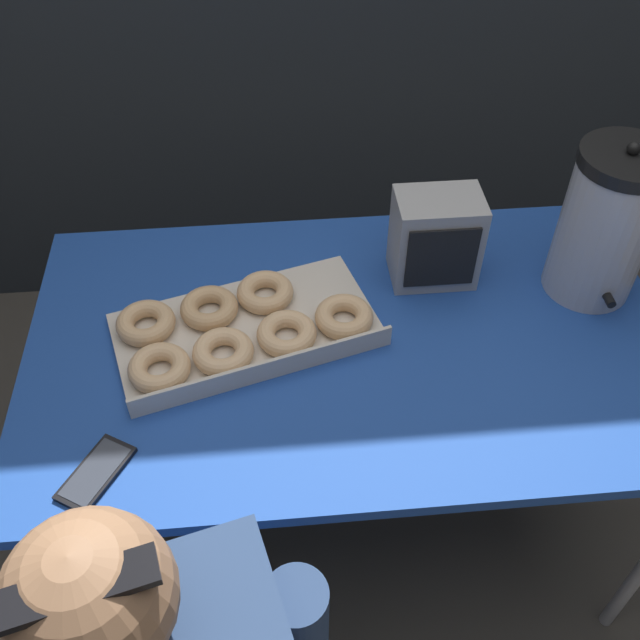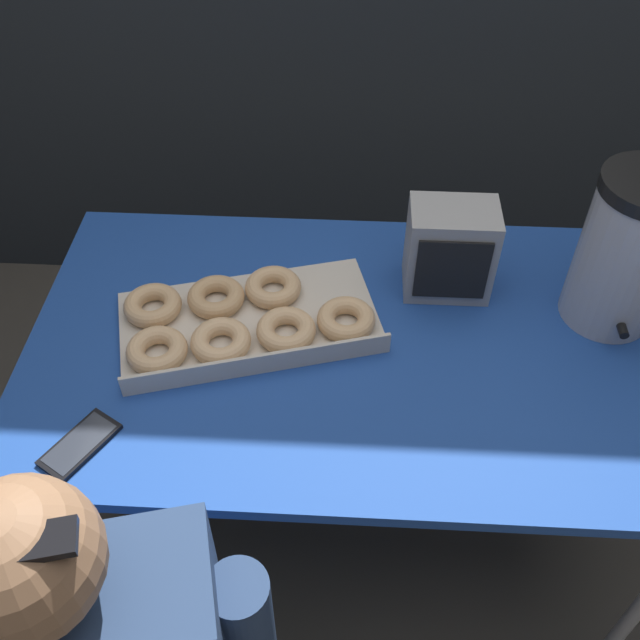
# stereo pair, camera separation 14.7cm
# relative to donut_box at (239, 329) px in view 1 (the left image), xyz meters

# --- Properties ---
(ground_plane) EXTENTS (12.00, 12.00, 0.00)m
(ground_plane) POSITION_rel_donut_box_xyz_m (0.24, -0.02, -0.77)
(ground_plane) COLOR #4C473F
(folding_table) EXTENTS (1.38, 0.82, 0.75)m
(folding_table) POSITION_rel_donut_box_xyz_m (0.24, -0.02, -0.07)
(folding_table) COLOR #1E479E
(folding_table) RESTS_ON ground
(donut_box) EXTENTS (0.61, 0.42, 0.05)m
(donut_box) POSITION_rel_donut_box_xyz_m (0.00, 0.00, 0.00)
(donut_box) COLOR beige
(donut_box) RESTS_ON folding_table
(coffee_urn) EXTENTS (0.20, 0.23, 0.37)m
(coffee_urn) POSITION_rel_donut_box_xyz_m (0.79, 0.09, 0.15)
(coffee_urn) COLOR #B7B7BC
(coffee_urn) RESTS_ON folding_table
(cell_phone) EXTENTS (0.14, 0.17, 0.01)m
(cell_phone) POSITION_rel_donut_box_xyz_m (-0.26, -0.32, -0.02)
(cell_phone) COLOR black
(cell_phone) RESTS_ON folding_table
(space_heater) EXTENTS (0.19, 0.14, 0.21)m
(space_heater) POSITION_rel_donut_box_xyz_m (0.44, 0.16, 0.08)
(space_heater) COLOR #9E9E9E
(space_heater) RESTS_ON folding_table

